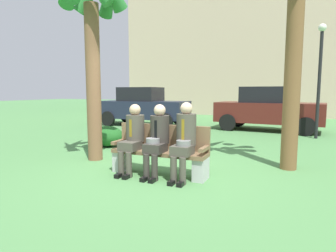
# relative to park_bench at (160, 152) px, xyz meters

# --- Properties ---
(ground_plane) EXTENTS (80.00, 80.00, 0.00)m
(ground_plane) POSITION_rel_park_bench_xyz_m (-0.07, -0.01, -0.42)
(ground_plane) COLOR #4E874A
(park_bench) EXTENTS (1.77, 0.44, 0.90)m
(park_bench) POSITION_rel_park_bench_xyz_m (0.00, 0.00, 0.00)
(park_bench) COLOR brown
(park_bench) RESTS_ON ground
(seated_man_left) EXTENTS (0.34, 0.72, 1.27)m
(seated_man_left) POSITION_rel_park_bench_xyz_m (-0.50, -0.13, 0.30)
(seated_man_left) COLOR #4C473D
(seated_man_left) RESTS_ON ground
(seated_man_middle) EXTENTS (0.34, 0.72, 1.28)m
(seated_man_middle) POSITION_rel_park_bench_xyz_m (0.00, -0.13, 0.30)
(seated_man_middle) COLOR #38332D
(seated_man_middle) RESTS_ON ground
(seated_man_right) EXTENTS (0.34, 0.72, 1.32)m
(seated_man_right) POSITION_rel_park_bench_xyz_m (0.51, -0.13, 0.32)
(seated_man_right) COLOR #4C473D
(seated_man_right) RESTS_ON ground
(palm_tree_short) EXTENTS (1.72, 1.74, 4.47)m
(palm_tree_short) POSITION_rel_park_bench_xyz_m (-1.80, 0.43, 2.75)
(palm_tree_short) COLOR brown
(palm_tree_short) RESTS_ON ground
(shrub_near_bench) EXTENTS (0.90, 0.83, 0.56)m
(shrub_near_bench) POSITION_rel_park_bench_xyz_m (-2.50, 1.88, -0.13)
(shrub_near_bench) COLOR #1F5A21
(shrub_near_bench) RESTS_ON ground
(parked_car_near) EXTENTS (3.92, 1.75, 1.68)m
(parked_car_near) POSITION_rel_park_bench_xyz_m (-3.98, 6.70, 0.42)
(parked_car_near) COLOR #1E2338
(parked_car_near) RESTS_ON ground
(parked_car_far) EXTENTS (4.02, 1.99, 1.68)m
(parked_car_far) POSITION_rel_park_bench_xyz_m (1.23, 7.06, 0.42)
(parked_car_far) COLOR #591E19
(parked_car_far) RESTS_ON ground
(street_lamp) EXTENTS (0.24, 0.24, 3.58)m
(street_lamp) POSITION_rel_park_bench_xyz_m (2.85, 5.70, 1.78)
(street_lamp) COLOR black
(street_lamp) RESTS_ON ground
(building_backdrop) EXTENTS (16.02, 9.43, 14.22)m
(building_backdrop) POSITION_rel_park_bench_xyz_m (-1.13, 17.94, 6.72)
(building_backdrop) COLOR #CBB095
(building_backdrop) RESTS_ON ground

